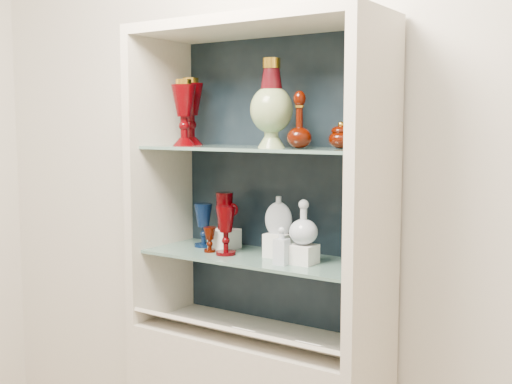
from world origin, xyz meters
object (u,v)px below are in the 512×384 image
Objects in this scene: cobalt_goblet at (203,225)px; ruby_goblet_small at (210,240)px; pedestal_lamp_right at (184,113)px; enamel_urn at (271,103)px; flat_flask at (279,214)px; clear_round_decanter at (304,223)px; cameo_medallion at (366,224)px; ruby_pitcher at (225,211)px; ruby_goblet_tall at (226,231)px; pedestal_lamp_left at (191,112)px; clear_square_bottle at (281,246)px; lidded_bowl at (341,135)px; ruby_decanter_b at (376,118)px; ruby_decanter_a at (299,116)px.

ruby_goblet_small is (0.09, -0.07, -0.04)m from cobalt_goblet.
pedestal_lamp_right is 2.65× the size of ruby_goblet_small.
pedestal_lamp_right is 0.81× the size of enamel_urn.
flat_flask is 0.15m from clear_round_decanter.
cameo_medallion reaches higher than ruby_goblet_small.
cobalt_goblet is at bearing 140.81° from ruby_goblet_small.
flat_flask is at bearing -11.41° from ruby_pitcher.
enamel_urn is at bearing 3.49° from pedestal_lamp_right.
ruby_goblet_tall is at bearing -1.04° from pedestal_lamp_right.
pedestal_lamp_right is 1.74× the size of ruby_pitcher.
clear_round_decanter is at bearing 2.41° from ruby_goblet_small.
flat_flask is at bearing 157.62° from cameo_medallion.
clear_round_decanter reaches higher than cobalt_goblet.
flat_flask is (0.27, -0.02, 0.01)m from ruby_pitcher.
flat_flask is at bearing -3.06° from pedestal_lamp_left.
ruby_goblet_small is (-0.09, 0.01, -0.05)m from ruby_goblet_tall.
cameo_medallion is at bearing 17.31° from clear_square_bottle.
pedestal_lamp_right is 0.67m from lidded_bowl.
cobalt_goblet is 1.19× the size of ruby_pitcher.
clear_square_bottle is 0.11m from clear_round_decanter.
pedestal_lamp_left is 1.86× the size of flat_flask.
ruby_decanter_b is 0.86m from cobalt_goblet.
cobalt_goblet is 1.14× the size of clear_round_decanter.
ruby_goblet_tall is at bearing -177.79° from ruby_decanter_a.
lidded_bowl is at bearing 151.89° from cameo_medallion.
clear_square_bottle is (0.27, -0.03, -0.03)m from ruby_goblet_tall.
ruby_goblet_small is (-0.40, -0.00, -0.48)m from ruby_decanter_a.
clear_square_bottle is (0.35, -0.13, -0.09)m from ruby_pitcher.
clear_square_bottle is (-0.05, -0.04, -0.47)m from ruby_decanter_a.
clear_round_decanter reaches higher than ruby_goblet_small.
clear_round_decanter is (0.33, 0.03, 0.05)m from ruby_goblet_tall.
pedestal_lamp_right is 0.50m from ruby_goblet_tall.
cameo_medallion is (0.37, -0.02, -0.00)m from flat_flask.
ruby_decanter_b is 1.11× the size of ruby_goblet_tall.
ruby_decanter_b is 1.43× the size of flat_flask.
pedestal_lamp_right is 1.77× the size of flat_flask.
cameo_medallion is (0.24, 0.05, -0.37)m from ruby_decanter_a.
flat_flask reaches higher than cameo_medallion.
lidded_bowl reaches higher than cobalt_goblet.
lidded_bowl is at bearing 7.15° from ruby_goblet_small.
enamel_urn is 1.54× the size of ruby_decanter_b.
pedestal_lamp_right is at bearing -177.87° from ruby_goblet_small.
flat_flask is (0.40, 0.08, -0.39)m from pedestal_lamp_right.
cameo_medallion is at bearing 10.88° from ruby_decanter_a.
ruby_goblet_small is at bearing -172.85° from lidded_bowl.
cobalt_goblet is 0.12m from ruby_goblet_small.
clear_square_bottle is 0.17m from flat_flask.
cobalt_goblet is 0.46m from clear_square_bottle.
ruby_decanter_a is at bearing -154.42° from lidded_bowl.
cobalt_goblet is at bearing 173.63° from clear_round_decanter.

